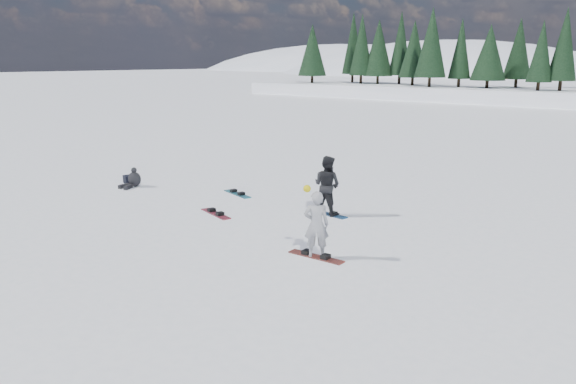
% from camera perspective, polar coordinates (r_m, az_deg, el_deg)
% --- Properties ---
extents(ground, '(420.00, 420.00, 0.00)m').
position_cam_1_polar(ground, '(16.51, -2.45, -3.28)').
color(ground, white).
rests_on(ground, ground).
extents(snowboarder_woman, '(0.72, 0.68, 1.81)m').
position_cam_1_polar(snowboarder_woman, '(13.55, 2.89, -3.29)').
color(snowboarder_woman, '#A8A8AD').
rests_on(snowboarder_woman, ground).
extents(snowboarder_man, '(0.92, 0.73, 1.85)m').
position_cam_1_polar(snowboarder_man, '(17.36, 3.98, 0.68)').
color(snowboarder_man, black).
rests_on(snowboarder_man, ground).
extents(seated_rider, '(0.65, 0.95, 0.74)m').
position_cam_1_polar(seated_rider, '(22.05, -15.43, 1.24)').
color(seated_rider, black).
rests_on(seated_rider, ground).
extents(gear_bag, '(0.53, 0.44, 0.30)m').
position_cam_1_polar(gear_bag, '(22.78, -15.93, 1.24)').
color(gear_bag, black).
rests_on(gear_bag, ground).
extents(snowboard_woman, '(1.51, 0.34, 0.03)m').
position_cam_1_polar(snowboard_woman, '(13.81, 2.86, -6.59)').
color(snowboard_woman, maroon).
rests_on(snowboard_woman, ground).
extents(snowboard_man, '(1.52, 0.42, 0.03)m').
position_cam_1_polar(snowboard_man, '(17.58, 3.93, -2.21)').
color(snowboard_man, navy).
rests_on(snowboard_man, ground).
extents(snowboard_loose_b, '(1.52, 0.69, 0.03)m').
position_cam_1_polar(snowboard_loose_b, '(17.68, -7.35, -2.21)').
color(snowboard_loose_b, maroon).
rests_on(snowboard_loose_b, ground).
extents(snowboard_loose_c, '(1.52, 0.68, 0.03)m').
position_cam_1_polar(snowboard_loose_c, '(20.20, -5.17, -0.19)').
color(snowboard_loose_c, '#19748D').
rests_on(snowboard_loose_c, ground).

